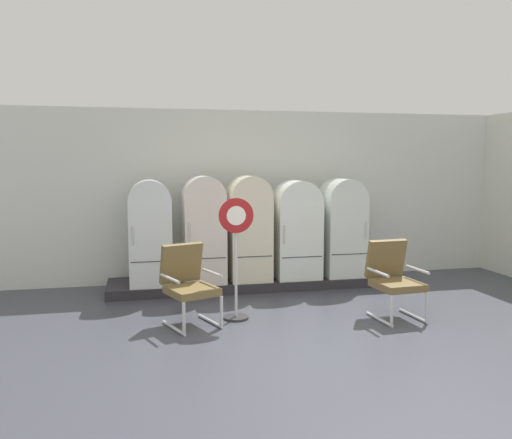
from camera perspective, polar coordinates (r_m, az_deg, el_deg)
name	(u,v)px	position (r m, az deg, el deg)	size (l,w,h in m)	color
ground	(307,356)	(5.69, 5.55, -14.50)	(12.00, 10.00, 0.05)	#3C3E49
back_wall	(241,195)	(8.90, -1.61, 2.68)	(11.76, 0.12, 2.85)	silver
display_plinth	(249,282)	(8.48, -0.77, -6.83)	(4.40, 0.95, 0.15)	#2C292E
refrigerator_0	(150,229)	(8.04, -11.43, -1.03)	(0.63, 0.67, 1.58)	white
refrigerator_1	(204,226)	(8.10, -5.70, -0.67)	(0.62, 0.70, 1.64)	silver
refrigerator_2	(249,225)	(8.19, -0.75, -0.58)	(0.63, 0.66, 1.63)	beige
refrigerator_3	(297,227)	(8.37, 4.45, -0.79)	(0.70, 0.62, 1.56)	white
refrigerator_4	(342,224)	(8.65, 9.36, -0.52)	(0.64, 0.67, 1.58)	silver
armchair_left	(188,281)	(6.53, -7.38, -6.69)	(0.76, 0.83, 0.99)	silver
armchair_right	(393,276)	(6.99, 14.67, -5.98)	(0.65, 0.72, 0.99)	silver
sign_stand	(236,261)	(6.63, -2.17, -4.53)	(0.44, 0.32, 1.55)	#2D2D30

